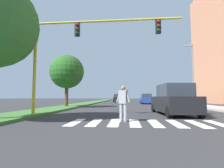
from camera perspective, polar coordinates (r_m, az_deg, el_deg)
name	(u,v)px	position (r m, az deg, el deg)	size (l,w,h in m)	color
ground_plane	(131,103)	(29.15, 6.67, -6.70)	(140.00, 140.00, 0.00)	#2D2D30
crosswalk	(145,123)	(7.60, 11.34, -13.21)	(6.75, 2.20, 0.01)	silver
median_strip	(88,103)	(27.89, -8.37, -6.63)	(2.74, 64.00, 0.15)	#386B2D
tree_mid	(67,72)	(18.48, -15.44, 4.12)	(3.66, 3.66, 5.57)	#4C3823
sidewalk_right	(181,103)	(28.49, 22.94, -6.28)	(3.00, 64.00, 0.15)	#9E9991
traffic_light_gantry	(76,42)	(10.04, -12.38, 14.10)	(8.54, 0.30, 6.00)	gold
street_lamp_right	(192,69)	(22.48, 26.16, 4.79)	(1.02, 0.24, 7.50)	slate
pedestrian_performer	(123,102)	(7.78, 3.94, -6.20)	(0.71, 0.41, 1.69)	gray
suv_crossing	(173,100)	(11.49, 20.57, -5.36)	(2.23, 4.71, 1.97)	black
sedan_midblock	(146,99)	(27.50, 11.90, -5.17)	(1.90, 4.23, 1.65)	navy
sedan_distant	(117,98)	(35.47, 1.93, -5.05)	(1.97, 4.29, 1.69)	black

